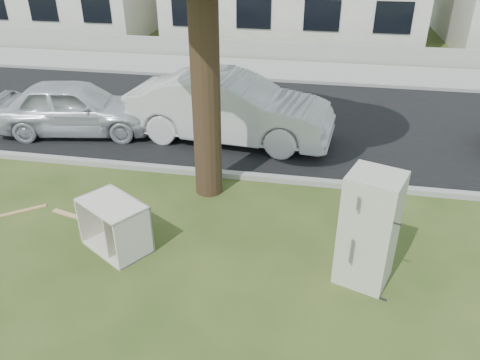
% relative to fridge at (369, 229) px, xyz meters
% --- Properties ---
extents(ground, '(120.00, 120.00, 0.00)m').
position_rel_fridge_xyz_m(ground, '(-2.54, 0.37, -0.90)').
color(ground, '#2E4016').
extents(road, '(120.00, 7.00, 0.01)m').
position_rel_fridge_xyz_m(road, '(-2.54, 6.37, -0.89)').
color(road, black).
rests_on(road, ground).
extents(kerb_near, '(120.00, 0.18, 0.12)m').
position_rel_fridge_xyz_m(kerb_near, '(-2.54, 2.82, -0.90)').
color(kerb_near, gray).
rests_on(kerb_near, ground).
extents(kerb_far, '(120.00, 0.18, 0.12)m').
position_rel_fridge_xyz_m(kerb_far, '(-2.54, 9.92, -0.90)').
color(kerb_far, gray).
rests_on(kerb_far, ground).
extents(sidewalk, '(120.00, 2.80, 0.01)m').
position_rel_fridge_xyz_m(sidewalk, '(-2.54, 11.37, -0.89)').
color(sidewalk, gray).
rests_on(sidewalk, ground).
extents(low_wall, '(120.00, 0.15, 0.70)m').
position_rel_fridge_xyz_m(low_wall, '(-2.54, 12.97, -0.55)').
color(low_wall, gray).
rests_on(low_wall, ground).
extents(fridge, '(0.93, 0.90, 1.79)m').
position_rel_fridge_xyz_m(fridge, '(0.00, 0.00, 0.00)').
color(fridge, '#B3ACA1').
rests_on(fridge, ground).
extents(cabinet, '(1.32, 1.19, 0.87)m').
position_rel_fridge_xyz_m(cabinet, '(-4.01, 0.04, -0.46)').
color(cabinet, silver).
rests_on(cabinet, ground).
extents(plank_a, '(0.92, 0.75, 0.02)m').
position_rel_fridge_xyz_m(plank_a, '(-6.34, 0.68, -0.89)').
color(plank_a, tan).
rests_on(plank_a, ground).
extents(plank_b, '(1.00, 0.35, 0.02)m').
position_rel_fridge_xyz_m(plank_b, '(-5.18, 0.76, -0.88)').
color(plank_b, tan).
rests_on(plank_b, ground).
extents(plank_c, '(0.43, 0.70, 0.02)m').
position_rel_fridge_xyz_m(plank_c, '(-4.52, 0.52, -0.89)').
color(plank_c, tan).
rests_on(plank_c, ground).
extents(car_center, '(5.15, 2.19, 1.65)m').
position_rel_fridge_xyz_m(car_center, '(-3.05, 4.83, -0.07)').
color(car_center, silver).
rests_on(car_center, ground).
extents(car_left, '(4.25, 2.27, 1.37)m').
position_rel_fridge_xyz_m(car_left, '(-7.01, 4.53, -0.21)').
color(car_left, silver).
rests_on(car_left, ground).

